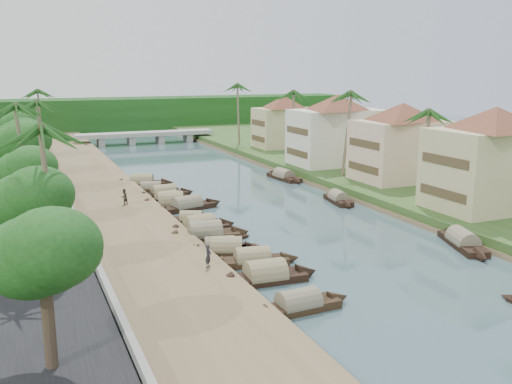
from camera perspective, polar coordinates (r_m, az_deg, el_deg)
name	(u,v)px	position (r m, az deg, el deg)	size (l,w,h in m)	color
ground	(314,235)	(53.09, 5.80, -4.26)	(220.00, 220.00, 0.00)	#3B5459
left_bank	(104,201)	(66.73, -14.93, -0.85)	(10.00, 180.00, 0.80)	brown
right_bank	(366,177)	(79.26, 10.93, 1.51)	(16.00, 180.00, 1.20)	#29491D
road	(23,205)	(66.10, -22.24, -1.21)	(8.00, 180.00, 1.40)	black
retaining_wall	(65,196)	(66.11, -18.57, -0.35)	(0.40, 180.00, 1.10)	slate
treeline	(121,114)	(147.05, -13.37, 7.56)	(120.00, 14.00, 8.00)	#133B10
bridge	(145,135)	(119.87, -11.01, 5.60)	(28.00, 4.00, 2.40)	gray
building_near	(493,157)	(61.59, 22.58, 3.24)	(14.85, 14.85, 10.20)	#C8B586
building_mid	(401,141)	(74.19, 14.32, 4.96)	(14.11, 14.11, 9.70)	beige
building_far	(337,129)	(85.12, 8.08, 6.27)	(15.59, 15.59, 10.20)	beige
building_distant	(284,121)	(103.18, 2.80, 7.10)	(12.62, 12.62, 9.20)	#C8B586
sampan_0	(298,305)	(36.68, 4.26, -11.21)	(7.75, 2.00, 2.05)	black
sampan_1	(266,276)	(41.30, 0.96, -8.43)	(8.38, 2.42, 2.44)	black
sampan_2	(252,260)	(44.67, -0.37, -6.82)	(7.97, 2.92, 2.08)	black
sampan_3	(220,248)	(47.67, -3.63, -5.62)	(7.33, 2.99, 1.97)	black
sampan_4	(226,250)	(47.25, -2.98, -5.76)	(7.64, 4.25, 2.16)	black
sampan_5	(200,227)	(53.89, -5.66, -3.54)	(7.85, 2.83, 2.43)	black
sampan_6	(205,234)	(51.59, -5.11, -4.24)	(8.65, 2.84, 2.50)	black
sampan_7	(191,220)	(56.80, -6.49, -2.76)	(6.33, 3.91, 1.77)	black
sampan_8	(171,202)	(64.26, -8.53, -1.04)	(8.39, 3.65, 2.49)	black
sampan_9	(187,206)	(62.33, -6.94, -1.41)	(9.19, 3.85, 2.28)	black
sampan_10	(167,200)	(65.79, -8.90, -0.76)	(7.16, 3.11, 1.97)	black
sampan_11	(164,194)	(68.85, -9.23, -0.18)	(7.98, 2.48, 2.25)	black
sampan_12	(151,188)	(72.38, -10.46, 0.36)	(7.31, 3.51, 1.79)	black
sampan_13	(142,182)	(76.32, -11.33, 0.95)	(8.62, 4.46, 2.32)	black
sampan_14	(463,242)	(52.30, 19.97, -4.72)	(4.64, 9.32, 2.24)	black
sampan_15	(338,199)	(65.95, 8.23, -0.70)	(2.57, 7.50, 2.00)	black
sampan_16	(284,176)	(79.17, 2.78, 1.57)	(2.56, 9.08, 2.19)	black
canoe_1	(230,239)	(51.12, -2.65, -4.74)	(4.39, 1.50, 0.70)	black
canoe_2	(175,203)	(65.41, -8.06, -1.08)	(5.45, 1.97, 0.79)	black
palm_1	(424,113)	(64.35, 16.48, 7.55)	(3.20, 3.20, 10.88)	#74674D
palm_2	(346,95)	(75.22, 9.02, 9.58)	(3.20, 3.20, 12.37)	#74674D
palm_3	(293,93)	(90.80, 3.72, 9.82)	(3.20, 3.20, 11.89)	#74674D
palm_4	(44,131)	(38.07, -20.40, 5.75)	(3.20, 3.20, 11.59)	#74674D
palm_5	(21,108)	(58.35, -22.47, 7.79)	(3.20, 3.20, 11.82)	#74674D
palm_6	(37,104)	(73.82, -21.08, 8.20)	(3.20, 3.20, 11.25)	#74674D
palm_7	(239,86)	(106.77, -1.76, 10.53)	(3.20, 3.20, 12.55)	#74674D
palm_8	(38,92)	(103.42, -20.93, 9.32)	(3.20, 3.20, 11.64)	#74674D
tree_0	(43,255)	(27.25, -20.52, -5.91)	(4.52, 4.52, 7.42)	#49372A
tree_1	(33,200)	(40.01, -21.44, -0.71)	(4.64, 4.64, 7.22)	#49372A
tree_2	(27,170)	(53.20, -21.93, 2.03)	(4.48, 4.48, 6.94)	#49372A
tree_3	(23,143)	(67.26, -22.29, 4.55)	(5.30, 5.30, 7.97)	#49372A
tree_4	(21,136)	(81.15, -22.45, 5.16)	(5.27, 5.27, 7.19)	#49372A
tree_5	(19,124)	(98.01, -22.63, 6.27)	(4.99, 4.99, 7.20)	#49372A
tree_6	(355,124)	(90.27, 9.85, 6.73)	(4.80, 4.80, 7.56)	#49372A
person_near	(208,256)	(41.89, -4.79, -6.38)	(0.62, 0.41, 1.70)	#222127
person_far	(124,197)	(62.28, -13.06, -0.48)	(0.83, 0.65, 1.72)	#322F23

